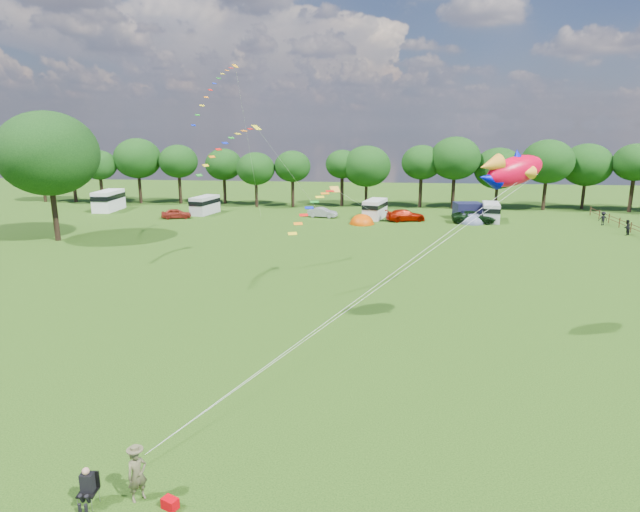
# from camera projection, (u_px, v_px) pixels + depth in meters

# --- Properties ---
(ground_plane) EXTENTS (180.00, 180.00, 0.00)m
(ground_plane) POSITION_uv_depth(u_px,v_px,m) (302.00, 374.00, 26.18)
(ground_plane) COLOR black
(ground_plane) RESTS_ON ground
(tree_line) EXTENTS (102.98, 10.98, 10.27)m
(tree_line) POSITION_uv_depth(u_px,v_px,m) (392.00, 164.00, 77.19)
(tree_line) COLOR black
(tree_line) RESTS_ON ground
(big_tree) EXTENTS (10.00, 10.00, 13.28)m
(big_tree) POSITION_uv_depth(u_px,v_px,m) (48.00, 154.00, 54.20)
(big_tree) COLOR black
(big_tree) RESTS_ON ground
(car_a) EXTENTS (4.12, 2.49, 1.29)m
(car_a) POSITION_uv_depth(u_px,v_px,m) (176.00, 214.00, 69.41)
(car_a) COLOR maroon
(car_a) RESTS_ON ground
(car_b) EXTENTS (3.81, 2.01, 1.28)m
(car_b) POSITION_uv_depth(u_px,v_px,m) (322.00, 213.00, 70.21)
(car_b) COLOR #919299
(car_b) RESTS_ON ground
(car_c) EXTENTS (5.20, 3.32, 1.45)m
(car_c) POSITION_uv_depth(u_px,v_px,m) (406.00, 215.00, 67.52)
(car_c) COLOR #901000
(car_c) RESTS_ON ground
(car_d) EXTENTS (5.53, 2.64, 1.49)m
(car_d) POSITION_uv_depth(u_px,v_px,m) (474.00, 217.00, 66.09)
(car_d) COLOR black
(car_d) RESTS_ON ground
(campervan_a) EXTENTS (2.66, 5.85, 2.83)m
(campervan_a) POSITION_uv_depth(u_px,v_px,m) (109.00, 200.00, 75.61)
(campervan_a) COLOR white
(campervan_a) RESTS_ON ground
(campervan_b) EXTENTS (3.08, 5.22, 2.40)m
(campervan_b) POSITION_uv_depth(u_px,v_px,m) (205.00, 204.00, 72.89)
(campervan_b) COLOR #BABABC
(campervan_b) RESTS_ON ground
(campervan_c) EXTENTS (3.34, 5.33, 2.43)m
(campervan_c) POSITION_uv_depth(u_px,v_px,m) (375.00, 208.00, 69.37)
(campervan_c) COLOR silver
(campervan_c) RESTS_ON ground
(campervan_d) EXTENTS (2.62, 4.95, 2.32)m
(campervan_d) POSITION_uv_depth(u_px,v_px,m) (491.00, 211.00, 67.28)
(campervan_d) COLOR #B3B3B5
(campervan_d) RESTS_ON ground
(tent_orange) EXTENTS (3.05, 3.34, 2.39)m
(tent_orange) POSITION_uv_depth(u_px,v_px,m) (362.00, 224.00, 65.68)
(tent_orange) COLOR #CC4400
(tent_orange) RESTS_ON ground
(tent_greyblue) EXTENTS (3.54, 3.87, 2.63)m
(tent_greyblue) POSITION_uv_depth(u_px,v_px,m) (471.00, 223.00, 66.42)
(tent_greyblue) COLOR #4C546E
(tent_greyblue) RESTS_ON ground
(awning_navy) EXTENTS (3.69, 3.16, 2.09)m
(awning_navy) POSITION_uv_depth(u_px,v_px,m) (468.00, 211.00, 69.21)
(awning_navy) COLOR #151632
(awning_navy) RESTS_ON ground
(kite_flyer) EXTENTS (0.76, 0.78, 1.80)m
(kite_flyer) POSITION_uv_depth(u_px,v_px,m) (137.00, 475.00, 17.21)
(kite_flyer) COLOR brown
(kite_flyer) RESTS_ON ground
(camp_chair) EXTENTS (0.59, 0.59, 1.38)m
(camp_chair) POSITION_uv_depth(u_px,v_px,m) (88.00, 482.00, 16.99)
(camp_chair) COLOR #99999E
(camp_chair) RESTS_ON ground
(kite_bag) EXTENTS (0.59, 0.51, 0.36)m
(kite_bag) POSITION_uv_depth(u_px,v_px,m) (170.00, 503.00, 16.98)
(kite_bag) COLOR #C10009
(kite_bag) RESTS_ON ground
(fish_kite) EXTENTS (4.24, 3.09, 2.28)m
(fish_kite) POSITION_uv_depth(u_px,v_px,m) (510.00, 171.00, 27.57)
(fish_kite) COLOR red
(fish_kite) RESTS_ON ground
(streamer_kite_a) EXTENTS (3.21, 5.52, 5.73)m
(streamer_kite_a) POSITION_uv_depth(u_px,v_px,m) (218.00, 85.00, 49.43)
(streamer_kite_a) COLOR #FFA109
(streamer_kite_a) RESTS_ON ground
(streamer_kite_b) EXTENTS (4.25, 4.79, 3.83)m
(streamer_kite_b) POSITION_uv_depth(u_px,v_px,m) (233.00, 142.00, 42.26)
(streamer_kite_b) COLOR yellow
(streamer_kite_b) RESTS_ON ground
(streamer_kite_c) EXTENTS (3.27, 4.94, 2.84)m
(streamer_kite_c) POSITION_uv_depth(u_px,v_px,m) (318.00, 202.00, 38.16)
(streamer_kite_c) COLOR gold
(streamer_kite_c) RESTS_ON ground
(walker_a) EXTENTS (0.97, 0.95, 1.73)m
(walker_a) POSITION_uv_depth(u_px,v_px,m) (627.00, 227.00, 58.81)
(walker_a) COLOR black
(walker_a) RESTS_ON ground
(walker_b) EXTENTS (1.15, 0.69, 1.67)m
(walker_b) POSITION_uv_depth(u_px,v_px,m) (603.00, 218.00, 64.65)
(walker_b) COLOR black
(walker_b) RESTS_ON ground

